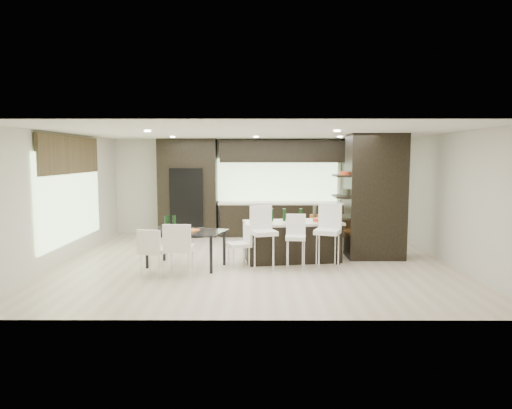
{
  "coord_description": "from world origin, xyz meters",
  "views": [
    {
      "loc": [
        0.03,
        -9.49,
        2.21
      ],
      "look_at": [
        0.0,
        0.6,
        1.15
      ],
      "focal_mm": 32.0,
      "sensor_mm": 36.0,
      "label": 1
    }
  ],
  "objects_px": {
    "floor_vase": "(314,228)",
    "stool_left": "(264,244)",
    "kitchen_island": "(293,241)",
    "chair_far": "(154,254)",
    "stool_right": "(327,244)",
    "chair_end": "(239,248)",
    "bench": "(311,241)",
    "stool_mid": "(295,247)",
    "dining_table": "(186,249)",
    "chair_near": "(180,252)"
  },
  "relations": [
    {
      "from": "stool_right",
      "to": "dining_table",
      "type": "bearing_deg",
      "value": -163.5
    },
    {
      "from": "bench",
      "to": "chair_end",
      "type": "distance_m",
      "value": 2.26
    },
    {
      "from": "stool_mid",
      "to": "chair_end",
      "type": "xyz_separation_m",
      "value": [
        -1.13,
        0.2,
        -0.04
      ]
    },
    {
      "from": "kitchen_island",
      "to": "bench",
      "type": "bearing_deg",
      "value": 53.24
    },
    {
      "from": "chair_near",
      "to": "chair_end",
      "type": "distance_m",
      "value": 1.31
    },
    {
      "from": "dining_table",
      "to": "chair_near",
      "type": "relative_size",
      "value": 1.64
    },
    {
      "from": "stool_mid",
      "to": "floor_vase",
      "type": "bearing_deg",
      "value": 77.21
    },
    {
      "from": "dining_table",
      "to": "floor_vase",
      "type": "bearing_deg",
      "value": 46.18
    },
    {
      "from": "stool_right",
      "to": "dining_table",
      "type": "distance_m",
      "value": 2.82
    },
    {
      "from": "stool_right",
      "to": "bench",
      "type": "relative_size",
      "value": 0.8
    },
    {
      "from": "bench",
      "to": "chair_far",
      "type": "xyz_separation_m",
      "value": [
        -3.19,
        -2.27,
        0.17
      ]
    },
    {
      "from": "stool_left",
      "to": "stool_mid",
      "type": "height_order",
      "value": "stool_left"
    },
    {
      "from": "stool_right",
      "to": "chair_far",
      "type": "distance_m",
      "value": 3.32
    },
    {
      "from": "floor_vase",
      "to": "chair_far",
      "type": "xyz_separation_m",
      "value": [
        -3.26,
        -2.3,
        -0.12
      ]
    },
    {
      "from": "chair_end",
      "to": "chair_near",
      "type": "bearing_deg",
      "value": 104.46
    },
    {
      "from": "dining_table",
      "to": "chair_near",
      "type": "bearing_deg",
      "value": -73.22
    },
    {
      "from": "stool_mid",
      "to": "stool_right",
      "type": "bearing_deg",
      "value": 2.34
    },
    {
      "from": "stool_left",
      "to": "chair_near",
      "type": "xyz_separation_m",
      "value": [
        -1.57,
        -0.54,
        -0.04
      ]
    },
    {
      "from": "chair_end",
      "to": "bench",
      "type": "bearing_deg",
      "value": -68.39
    },
    {
      "from": "floor_vase",
      "to": "chair_end",
      "type": "distance_m",
      "value": 2.33
    },
    {
      "from": "stool_mid",
      "to": "chair_end",
      "type": "bearing_deg",
      "value": 175.98
    },
    {
      "from": "chair_far",
      "to": "chair_end",
      "type": "distance_m",
      "value": 1.7
    },
    {
      "from": "bench",
      "to": "floor_vase",
      "type": "xyz_separation_m",
      "value": [
        0.07,
        0.03,
        0.29
      ]
    },
    {
      "from": "stool_left",
      "to": "stool_right",
      "type": "xyz_separation_m",
      "value": [
        1.24,
        -0.01,
        0.02
      ]
    },
    {
      "from": "stool_right",
      "to": "bench",
      "type": "bearing_deg",
      "value": 114.4
    },
    {
      "from": "stool_mid",
      "to": "chair_near",
      "type": "relative_size",
      "value": 0.93
    },
    {
      "from": "floor_vase",
      "to": "chair_near",
      "type": "relative_size",
      "value": 1.15
    },
    {
      "from": "stool_right",
      "to": "chair_end",
      "type": "bearing_deg",
      "value": -166.35
    },
    {
      "from": "stool_left",
      "to": "dining_table",
      "type": "xyz_separation_m",
      "value": [
        -1.57,
        0.23,
        -0.14
      ]
    },
    {
      "from": "stool_left",
      "to": "chair_end",
      "type": "relative_size",
      "value": 1.29
    },
    {
      "from": "stool_mid",
      "to": "dining_table",
      "type": "distance_m",
      "value": 2.19
    },
    {
      "from": "stool_mid",
      "to": "chair_end",
      "type": "distance_m",
      "value": 1.14
    },
    {
      "from": "floor_vase",
      "to": "stool_left",
      "type": "bearing_deg",
      "value": -124.09
    },
    {
      "from": "stool_left",
      "to": "stool_right",
      "type": "bearing_deg",
      "value": -18.05
    },
    {
      "from": "stool_left",
      "to": "kitchen_island",
      "type": "bearing_deg",
      "value": 32.96
    },
    {
      "from": "chair_far",
      "to": "bench",
      "type": "bearing_deg",
      "value": 48.85
    },
    {
      "from": "chair_far",
      "to": "chair_near",
      "type": "bearing_deg",
      "value": 10.15
    },
    {
      "from": "stool_right",
      "to": "chair_far",
      "type": "bearing_deg",
      "value": -150.04
    },
    {
      "from": "stool_mid",
      "to": "bench",
      "type": "bearing_deg",
      "value": 79.02
    },
    {
      "from": "stool_mid",
      "to": "chair_near",
      "type": "xyz_separation_m",
      "value": [
        -2.18,
        -0.57,
        0.03
      ]
    },
    {
      "from": "stool_right",
      "to": "chair_end",
      "type": "xyz_separation_m",
      "value": [
        -1.75,
        0.23,
        -0.13
      ]
    },
    {
      "from": "stool_left",
      "to": "chair_end",
      "type": "xyz_separation_m",
      "value": [
        -0.51,
        0.23,
        -0.11
      ]
    },
    {
      "from": "kitchen_island",
      "to": "chair_far",
      "type": "distance_m",
      "value": 2.95
    },
    {
      "from": "dining_table",
      "to": "chair_end",
      "type": "bearing_deg",
      "value": 16.78
    },
    {
      "from": "stool_mid",
      "to": "floor_vase",
      "type": "xyz_separation_m",
      "value": [
        0.59,
        1.76,
        0.1
      ]
    },
    {
      "from": "bench",
      "to": "stool_left",
      "type": "bearing_deg",
      "value": -114.13
    },
    {
      "from": "stool_right",
      "to": "bench",
      "type": "xyz_separation_m",
      "value": [
        -0.1,
        1.77,
        -0.27
      ]
    },
    {
      "from": "bench",
      "to": "dining_table",
      "type": "bearing_deg",
      "value": -141.61
    },
    {
      "from": "chair_near",
      "to": "chair_far",
      "type": "bearing_deg",
      "value": 178.23
    },
    {
      "from": "kitchen_island",
      "to": "floor_vase",
      "type": "height_order",
      "value": "floor_vase"
    }
  ]
}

